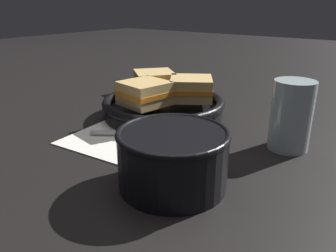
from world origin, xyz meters
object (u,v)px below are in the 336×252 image
at_px(spoon, 155,134).
at_px(sandwich_near_right, 191,88).
at_px(soup_bowl, 173,155).
at_px(sandwich_near_left, 145,93).
at_px(skillet, 163,107).
at_px(sandwich_far_left, 154,82).
at_px(drinking_glass, 291,116).

distance_m(spoon, sandwich_near_right, 0.14).
distance_m(soup_bowl, sandwich_near_left, 0.25).
bearing_deg(spoon, skillet, 87.03).
relative_size(sandwich_near_right, sandwich_far_left, 0.98).
bearing_deg(soup_bowl, skillet, 130.00).
height_order(sandwich_near_right, drinking_glass, drinking_glass).
distance_m(soup_bowl, spoon, 0.17).
distance_m(skillet, sandwich_near_left, 0.07).
bearing_deg(soup_bowl, sandwich_far_left, 132.85).
bearing_deg(soup_bowl, drinking_glass, 68.05).
bearing_deg(skillet, sandwich_near_left, -90.09).
bearing_deg(spoon, drinking_glass, -8.05).
bearing_deg(soup_bowl, sandwich_near_right, 117.96).
height_order(sandwich_near_right, sandwich_far_left, same).
bearing_deg(sandwich_far_left, soup_bowl, -47.15).
distance_m(sandwich_near_left, drinking_glass, 0.28).
bearing_deg(skillet, drinking_glass, -1.23).
bearing_deg(spoon, sandwich_near_left, 110.13).
distance_m(spoon, skillet, 0.12).
height_order(soup_bowl, sandwich_near_right, sandwich_near_right).
bearing_deg(sandwich_far_left, drinking_glass, -6.46).
bearing_deg(sandwich_near_left, drinking_glass, 11.15).
relative_size(skillet, drinking_glass, 3.05).
distance_m(sandwich_near_left, sandwich_near_right, 0.10).
bearing_deg(sandwich_near_left, skillet, 89.91).
bearing_deg(skillet, soup_bowl, -50.00).
relative_size(spoon, sandwich_near_left, 1.50).
bearing_deg(spoon, soup_bowl, -76.42).
height_order(spoon, drinking_glass, drinking_glass).
xyz_separation_m(soup_bowl, drinking_glass, (0.09, 0.21, 0.01)).
xyz_separation_m(skillet, sandwich_near_left, (-0.00, -0.06, 0.04)).
xyz_separation_m(sandwich_near_left, drinking_glass, (0.27, 0.05, -0.01)).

